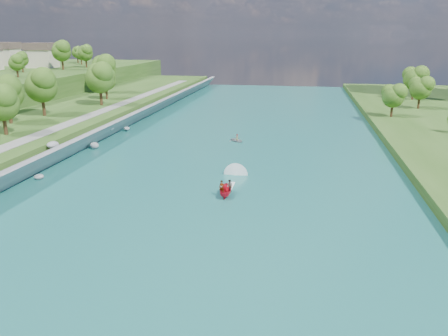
# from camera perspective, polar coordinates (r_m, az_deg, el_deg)

# --- Properties ---
(ground) EXTENTS (260.00, 260.00, 0.00)m
(ground) POSITION_cam_1_polar(r_m,az_deg,el_deg) (46.75, -5.49, -8.40)
(ground) COLOR #2D5119
(ground) RESTS_ON ground
(river_water) EXTENTS (55.00, 240.00, 0.10)m
(river_water) POSITION_cam_1_polar(r_m,az_deg,el_deg) (64.86, -0.80, -0.90)
(river_water) COLOR #175850
(river_water) RESTS_ON ground
(ridge_west) EXTENTS (60.00, 120.00, 9.00)m
(ridge_west) POSITION_cam_1_polar(r_m,az_deg,el_deg) (165.85, -24.98, 10.09)
(ridge_west) COLOR #2D5119
(ridge_west) RESTS_ON ground
(riprap_bank) EXTENTS (4.93, 236.00, 4.55)m
(riprap_bank) POSITION_cam_1_polar(r_m,az_deg,el_deg) (72.88, -21.33, 1.36)
(riprap_bank) COLOR slate
(riprap_bank) RESTS_ON ground
(riverside_path) EXTENTS (3.00, 200.00, 0.10)m
(riverside_path) POSITION_cam_1_polar(r_m,az_deg,el_deg) (76.81, -25.40, 2.98)
(riverside_path) COLOR gray
(riverside_path) RESTS_ON berm_west
(ridge_houses) EXTENTS (29.50, 29.50, 8.40)m
(ridge_houses) POSITION_cam_1_polar(r_m,az_deg,el_deg) (172.90, -26.12, 13.12)
(ridge_houses) COLOR beige
(ridge_houses) RESTS_ON ridge_west
(trees_ridge) EXTENTS (20.87, 65.78, 10.97)m
(trees_ridge) POSITION_cam_1_polar(r_m,az_deg,el_deg) (161.61, -20.19, 13.71)
(trees_ridge) COLOR #2F5416
(trees_ridge) RESTS_ON ridge_west
(motorboat) EXTENTS (3.60, 18.62, 2.17)m
(motorboat) POSITION_cam_1_polar(r_m,az_deg,el_deg) (58.06, 0.54, -2.41)
(motorboat) COLOR red
(motorboat) RESTS_ON river_water
(raft) EXTENTS (3.78, 3.72, 1.48)m
(raft) POSITION_cam_1_polar(r_m,az_deg,el_deg) (85.02, 1.71, 3.71)
(raft) COLOR #97989F
(raft) RESTS_ON river_water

